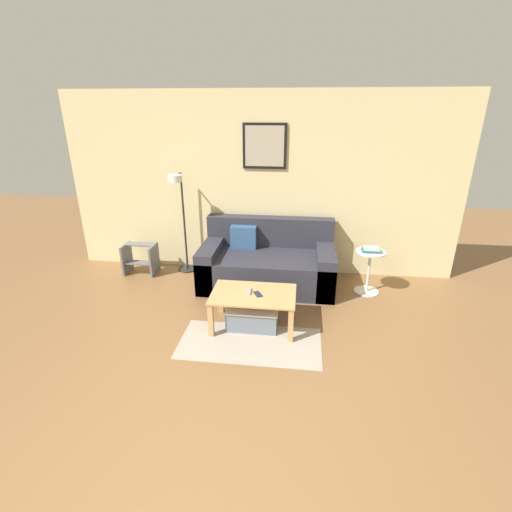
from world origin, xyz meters
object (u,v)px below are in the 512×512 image
object	(u,v)px
couch	(267,263)
side_table	(369,268)
remote_control	(249,291)
storage_bin	(253,315)
coffee_table	(253,299)
step_stool	(140,258)
book_stack	(371,250)
floor_lamp	(181,212)
cell_phone	(258,294)

from	to	relation	value
couch	side_table	size ratio (longest dim) A/B	3.07
side_table	remote_control	bearing A→B (deg)	-146.05
storage_bin	remote_control	distance (m)	0.30
coffee_table	side_table	bearing A→B (deg)	35.61
coffee_table	step_stool	world-z (taller)	step_stool
coffee_table	book_stack	size ratio (longest dim) A/B	3.83
side_table	remote_control	world-z (taller)	side_table
floor_lamp	remote_control	bearing A→B (deg)	-47.83
remote_control	cell_phone	distance (m)	0.11
coffee_table	floor_lamp	xyz separation A→B (m)	(-1.21, 1.30, 0.61)
storage_bin	cell_phone	bearing A→B (deg)	-33.44
coffee_table	storage_bin	size ratio (longest dim) A/B	1.59
side_table	cell_phone	world-z (taller)	side_table
storage_bin	step_stool	size ratio (longest dim) A/B	1.28
side_table	remote_control	size ratio (longest dim) A/B	3.92
side_table	coffee_table	bearing A→B (deg)	-144.39
storage_bin	book_stack	size ratio (longest dim) A/B	2.40
couch	storage_bin	size ratio (longest dim) A/B	3.08
couch	floor_lamp	distance (m)	1.43
floor_lamp	cell_phone	bearing A→B (deg)	-46.32
coffee_table	floor_lamp	world-z (taller)	floor_lamp
couch	storage_bin	distance (m)	1.11
remote_control	step_stool	world-z (taller)	step_stool
book_stack	coffee_table	bearing A→B (deg)	-144.54
couch	coffee_table	distance (m)	1.12
coffee_table	remote_control	bearing A→B (deg)	153.83
book_stack	remote_control	xyz separation A→B (m)	(-1.46, -0.98, -0.19)
storage_bin	coffee_table	bearing A→B (deg)	-69.40
coffee_table	book_stack	world-z (taller)	book_stack
floor_lamp	book_stack	bearing A→B (deg)	-6.58
storage_bin	floor_lamp	xyz separation A→B (m)	(-1.20, 1.28, 0.82)
coffee_table	cell_phone	size ratio (longest dim) A/B	6.67
coffee_table	step_stool	bearing A→B (deg)	146.50
coffee_table	cell_phone	world-z (taller)	cell_phone
book_stack	step_stool	distance (m)	3.29
remote_control	floor_lamp	bearing A→B (deg)	128.89
cell_phone	coffee_table	bearing A→B (deg)	132.74
coffee_table	book_stack	xyz separation A→B (m)	(1.41, 1.00, 0.28)
storage_bin	remote_control	bearing A→B (deg)	175.96
couch	step_stool	size ratio (longest dim) A/B	3.93
book_stack	remote_control	bearing A→B (deg)	-146.20
couch	remote_control	world-z (taller)	couch
couch	remote_control	xyz separation A→B (m)	(-0.10, -1.09, 0.12)
side_table	remote_control	xyz separation A→B (m)	(-1.46, -0.98, 0.07)
couch	storage_bin	world-z (taller)	couch
couch	book_stack	xyz separation A→B (m)	(1.36, -0.11, 0.32)
couch	coffee_table	bearing A→B (deg)	-92.50
couch	cell_phone	distance (m)	1.14
step_stool	storage_bin	bearing A→B (deg)	-33.13
coffee_table	side_table	world-z (taller)	side_table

